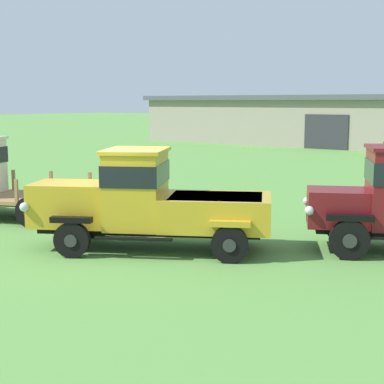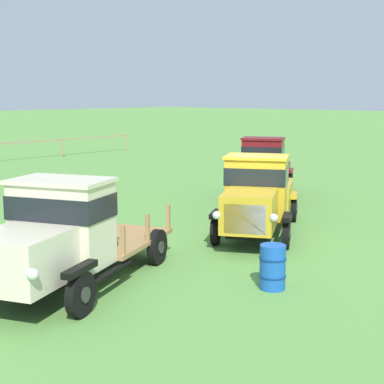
# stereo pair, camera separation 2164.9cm
# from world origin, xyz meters

# --- Properties ---
(ground_plane) EXTENTS (240.00, 240.00, 0.00)m
(ground_plane) POSITION_xyz_m (0.00, 0.00, 0.00)
(ground_plane) COLOR #5B9342
(paddock_fence) EXTENTS (16.10, 0.31, 1.18)m
(paddock_fence) POSITION_xyz_m (6.80, 21.77, 0.90)
(paddock_fence) COLOR #997F60
(paddock_fence) RESTS_ON ground
(vintage_truck_foreground_near) EXTENTS (5.81, 3.87, 2.27)m
(vintage_truck_foreground_near) POSITION_xyz_m (-5.93, 0.30, 1.16)
(vintage_truck_foreground_near) COLOR black
(vintage_truck_foreground_near) RESTS_ON ground
(vintage_truck_second_in_line) EXTENTS (5.46, 4.02, 2.25)m
(vintage_truck_second_in_line) POSITION_xyz_m (0.76, 0.37, 1.10)
(vintage_truck_second_in_line) COLOR black
(vintage_truck_second_in_line) RESTS_ON ground
(vintage_truck_midrow_center) EXTENTS (4.83, 3.44, 2.33)m
(vintage_truck_midrow_center) POSITION_xyz_m (5.55, 3.52, 1.10)
(vintage_truck_midrow_center) COLOR black
(vintage_truck_midrow_center) RESTS_ON ground
(oil_drum_beside_row) EXTENTS (0.55, 0.55, 0.91)m
(oil_drum_beside_row) POSITION_xyz_m (-2.89, -2.66, 0.46)
(oil_drum_beside_row) COLOR #1951B2
(oil_drum_beside_row) RESTS_ON ground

